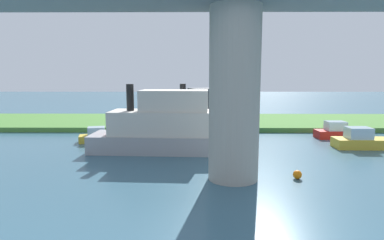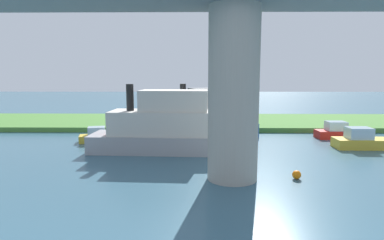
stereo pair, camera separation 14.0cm
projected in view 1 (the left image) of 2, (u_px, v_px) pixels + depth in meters
name	position (u px, v px, depth m)	size (l,w,h in m)	color
ground_plane	(211.00, 133.00, 33.22)	(160.00, 160.00, 0.00)	#386075
grassy_bank	(209.00, 122.00, 39.13)	(80.00, 12.00, 0.50)	#4C8438
bridge_pylon	(234.00, 95.00, 17.90)	(2.79, 2.79, 9.51)	#9E998E
person_on_bank	(193.00, 117.00, 36.38)	(0.49, 0.49, 1.39)	#2D334C
mooring_post	(226.00, 122.00, 33.80)	(0.20, 0.20, 1.01)	brown
skiff_small	(207.00, 118.00, 30.54)	(10.41, 6.20, 5.05)	#195199
riverboat_paddlewheel	(340.00, 132.00, 30.35)	(4.74, 1.72, 1.58)	red
motorboat_white	(162.00, 127.00, 24.95)	(10.24, 3.86, 5.16)	#99999E
motorboat_red	(101.00, 136.00, 28.74)	(4.21, 2.37, 1.33)	gold
houseboat_blue	(364.00, 141.00, 26.23)	(5.08, 1.88, 1.68)	gold
marker_buoy	(297.00, 175.00, 18.49)	(0.50, 0.50, 0.50)	orange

